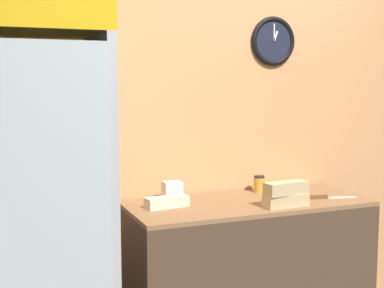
{
  "coord_description": "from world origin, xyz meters",
  "views": [
    {
      "loc": [
        -1.49,
        -1.94,
        1.6
      ],
      "look_at": [
        -0.35,
        0.89,
        1.24
      ],
      "focal_mm": 50.0,
      "sensor_mm": 36.0,
      "label": 1
    }
  ],
  "objects_px": {
    "beverage_cooler": "(42,181)",
    "napkin_dispenser": "(172,191)",
    "sandwich_flat_left": "(167,202)",
    "chefs_knife": "(326,197)",
    "sandwich_stack_middle": "(286,188)",
    "condiment_jar": "(259,184)",
    "sandwich_stack_bottom": "(286,201)"
  },
  "relations": [
    {
      "from": "beverage_cooler",
      "to": "napkin_dispenser",
      "type": "relative_size",
      "value": 16.8
    },
    {
      "from": "sandwich_flat_left",
      "to": "chefs_knife",
      "type": "height_order",
      "value": "sandwich_flat_left"
    },
    {
      "from": "beverage_cooler",
      "to": "sandwich_flat_left",
      "type": "bearing_deg",
      "value": 0.2
    },
    {
      "from": "napkin_dispenser",
      "to": "chefs_knife",
      "type": "bearing_deg",
      "value": -17.5
    },
    {
      "from": "sandwich_flat_left",
      "to": "napkin_dispenser",
      "type": "distance_m",
      "value": 0.17
    },
    {
      "from": "beverage_cooler",
      "to": "sandwich_stack_middle",
      "type": "xyz_separation_m",
      "value": [
        1.32,
        -0.24,
        -0.09
      ]
    },
    {
      "from": "beverage_cooler",
      "to": "condiment_jar",
      "type": "bearing_deg",
      "value": 7.24
    },
    {
      "from": "sandwich_stack_middle",
      "to": "napkin_dispenser",
      "type": "xyz_separation_m",
      "value": [
        -0.55,
        0.39,
        -0.05
      ]
    },
    {
      "from": "chefs_knife",
      "to": "napkin_dispenser",
      "type": "xyz_separation_m",
      "value": [
        -0.91,
        0.29,
        0.05
      ]
    },
    {
      "from": "napkin_dispenser",
      "to": "beverage_cooler",
      "type": "bearing_deg",
      "value": -169.34
    },
    {
      "from": "beverage_cooler",
      "to": "sandwich_stack_middle",
      "type": "relative_size",
      "value": 7.3
    },
    {
      "from": "sandwich_stack_bottom",
      "to": "chefs_knife",
      "type": "relative_size",
      "value": 0.89
    },
    {
      "from": "sandwich_stack_middle",
      "to": "beverage_cooler",
      "type": "bearing_deg",
      "value": 169.61
    },
    {
      "from": "chefs_knife",
      "to": "condiment_jar",
      "type": "height_order",
      "value": "condiment_jar"
    },
    {
      "from": "sandwich_stack_bottom",
      "to": "beverage_cooler",
      "type": "bearing_deg",
      "value": 169.61
    },
    {
      "from": "sandwich_stack_bottom",
      "to": "sandwich_flat_left",
      "type": "distance_m",
      "value": 0.68
    },
    {
      "from": "condiment_jar",
      "to": "sandwich_stack_middle",
      "type": "bearing_deg",
      "value": -98.09
    },
    {
      "from": "beverage_cooler",
      "to": "condiment_jar",
      "type": "height_order",
      "value": "beverage_cooler"
    },
    {
      "from": "beverage_cooler",
      "to": "sandwich_stack_bottom",
      "type": "xyz_separation_m",
      "value": [
        1.32,
        -0.24,
        -0.16
      ]
    },
    {
      "from": "beverage_cooler",
      "to": "napkin_dispenser",
      "type": "distance_m",
      "value": 0.8
    },
    {
      "from": "beverage_cooler",
      "to": "sandwich_flat_left",
      "type": "xyz_separation_m",
      "value": [
        0.69,
        0.0,
        -0.17
      ]
    },
    {
      "from": "sandwich_stack_bottom",
      "to": "sandwich_stack_middle",
      "type": "bearing_deg",
      "value": 0.0
    },
    {
      "from": "beverage_cooler",
      "to": "chefs_knife",
      "type": "distance_m",
      "value": 1.69
    },
    {
      "from": "beverage_cooler",
      "to": "condiment_jar",
      "type": "distance_m",
      "value": 1.4
    },
    {
      "from": "sandwich_stack_bottom",
      "to": "chefs_knife",
      "type": "bearing_deg",
      "value": 16.19
    },
    {
      "from": "condiment_jar",
      "to": "napkin_dispenser",
      "type": "xyz_separation_m",
      "value": [
        -0.61,
        -0.03,
        0.01
      ]
    },
    {
      "from": "chefs_knife",
      "to": "napkin_dispenser",
      "type": "relative_size",
      "value": 2.55
    },
    {
      "from": "beverage_cooler",
      "to": "sandwich_stack_bottom",
      "type": "distance_m",
      "value": 1.36
    },
    {
      "from": "sandwich_flat_left",
      "to": "napkin_dispenser",
      "type": "height_order",
      "value": "napkin_dispenser"
    },
    {
      "from": "sandwich_stack_middle",
      "to": "napkin_dispenser",
      "type": "bearing_deg",
      "value": 145.01
    },
    {
      "from": "sandwich_stack_middle",
      "to": "chefs_knife",
      "type": "distance_m",
      "value": 0.38
    },
    {
      "from": "chefs_knife",
      "to": "condiment_jar",
      "type": "distance_m",
      "value": 0.43
    }
  ]
}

